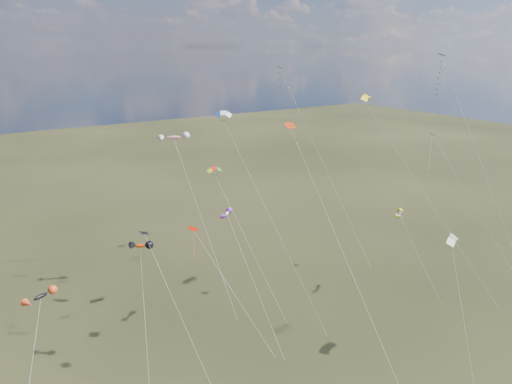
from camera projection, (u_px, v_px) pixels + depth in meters
diamond_black_high at (447, 94)px, 60.30m from camera, size 1.13×21.81×36.20m
diamond_navy_tall at (287, 95)px, 78.24m from camera, size 9.41×16.79×33.79m
diamond_black_mid at (174, 301)px, 42.79m from camera, size 4.83×11.22×20.48m
diamond_red_low at (198, 248)px, 56.88m from camera, size 6.95×10.40×15.73m
diamond_navy_right at (435, 159)px, 73.83m from camera, size 6.45×16.97×23.78m
diamond_orange_center at (329, 218)px, 44.00m from camera, size 2.59×21.45×29.73m
parafoil_yellow at (368, 97)px, 65.71m from camera, size 14.32×18.52×30.90m
parafoil_blue_white at (224, 114)px, 60.29m from camera, size 8.38×16.00×29.24m
parafoil_striped at (454, 237)px, 53.42m from camera, size 7.16×10.39×16.43m
parafoil_tricolor at (215, 170)px, 62.75m from camera, size 6.52×11.03×21.54m
novelty_black_orange at (41, 297)px, 47.48m from camera, size 6.62×10.04×12.74m
novelty_orange_black at (140, 246)px, 52.80m from camera, size 4.32×9.63×15.60m
novelty_white_purple at (227, 214)px, 60.35m from camera, size 2.26×13.16×16.46m
novelty_redwhite_stripe at (174, 138)px, 68.26m from camera, size 4.33×16.47×24.74m
novelty_blue_yellow at (400, 214)px, 68.64m from camera, size 3.53×8.86×13.55m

